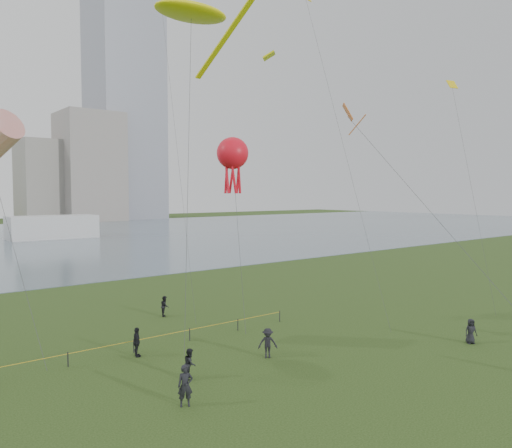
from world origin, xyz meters
TOP-DOWN VIEW (x-y plane):
  - ground_plane at (0.00, 0.00)m, footprint 400.00×400.00m
  - tower at (62.00, 168.00)m, footprint 24.00×24.00m
  - building_mid at (46.00, 162.00)m, footprint 20.00×20.00m
  - building_low at (32.00, 168.00)m, footprint 16.00×18.00m
  - pavilion_right at (14.00, 98.00)m, footprint 18.00×7.00m
  - fence at (-11.81, 14.98)m, footprint 24.07×0.07m
  - spectator_a at (-5.20, 9.11)m, footprint 0.97×1.00m
  - spectator_b at (0.18, 9.10)m, footprint 1.32×1.21m
  - spectator_c at (-5.87, 14.16)m, footprint 0.68×1.12m
  - spectator_d at (12.43, 2.98)m, footprint 0.95×0.85m
  - spectator_f at (-7.17, 6.27)m, footprint 0.83×0.71m
  - spectator_g at (0.24, 22.02)m, footprint 0.92×0.99m
  - kite_stingray at (-0.94, 15.59)m, footprint 5.25×10.10m
  - kite_octopus at (2.56, 15.90)m, footprint 2.30×3.17m
  - kite_delta at (9.40, 10.11)m, footprint 2.72×17.85m

SIDE VIEW (x-z plane):
  - ground_plane at x=0.00m, z-range 0.00..0.00m
  - fence at x=-11.81m, z-range 0.03..1.08m
  - spectator_a at x=-5.20m, z-range 0.00..1.62m
  - spectator_g at x=0.24m, z-range 0.00..1.63m
  - spectator_d at x=12.43m, z-range 0.00..1.63m
  - spectator_b at x=0.18m, z-range 0.00..1.79m
  - spectator_c at x=-5.87m, z-range 0.00..1.79m
  - spectator_f at x=-7.17m, z-range 0.00..1.93m
  - pavilion_right at x=14.00m, z-range 0.00..5.00m
  - kite_octopus at x=2.56m, z-range 5.72..19.60m
  - building_low at x=32.00m, z-range 0.00..28.00m
  - kite_delta at x=9.40m, z-range 6.56..22.90m
  - building_mid at x=46.00m, z-range 0.00..38.00m
  - kite_stingray at x=-0.94m, z-range 10.62..32.82m
  - tower at x=62.00m, z-range 0.00..120.00m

